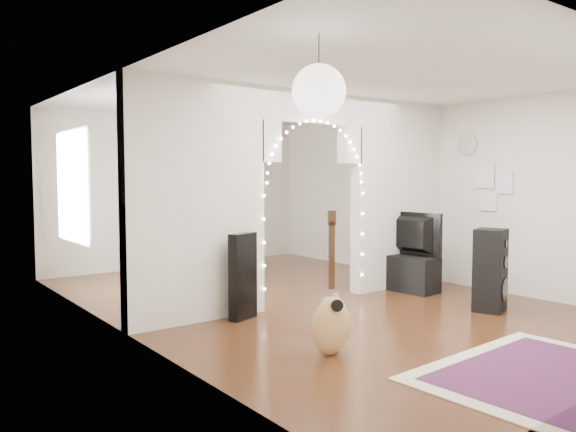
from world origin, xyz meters
TOP-DOWN VIEW (x-y plane):
  - floor at (0.00, 0.00)m, footprint 7.50×7.50m
  - ceiling at (0.00, 0.00)m, footprint 5.00×7.50m
  - wall_back at (0.00, 3.75)m, footprint 5.00×0.02m
  - wall_left at (-2.50, 0.00)m, footprint 0.02×7.50m
  - wall_right at (2.50, 0.00)m, footprint 0.02×7.50m
  - divider_wall at (0.00, 0.00)m, footprint 5.00×0.20m
  - fairy_lights at (0.00, -0.13)m, footprint 1.64×0.04m
  - window at (-2.47, 1.80)m, footprint 0.04×1.20m
  - wall_clock at (2.48, -0.60)m, footprint 0.03×0.31m
  - picture_frames at (2.48, -1.00)m, footprint 0.02×0.50m
  - paper_lantern at (-1.90, -2.40)m, footprint 0.40×0.40m
  - ceiling_fan at (0.00, 2.00)m, footprint 1.10×1.10m
  - area_rug at (-0.23, -3.31)m, footprint 2.17×1.68m
  - guitar_case at (-1.20, -0.25)m, footprint 0.40×0.25m
  - acoustic_guitar at (-1.26, -1.83)m, footprint 0.47×0.32m
  - tabby_cat at (-0.31, -0.73)m, footprint 0.24×0.47m
  - floor_speaker at (1.39, -1.73)m, footprint 0.48×0.44m
  - media_console at (1.53, -0.25)m, footprint 0.47×1.02m
  - tv at (1.53, -0.25)m, footprint 0.21×1.08m
  - bookcase at (-0.33, 3.37)m, footprint 1.36×0.81m
  - dining_table at (-0.27, 3.38)m, footprint 1.34×1.03m
  - flower_vase at (-0.27, 3.38)m, footprint 0.22×0.22m
  - dining_chair_left at (-0.37, 2.90)m, footprint 0.63×0.64m
  - dining_chair_right at (0.11, 2.59)m, footprint 0.71×0.72m

SIDE VIEW (x-z plane):
  - floor at x=0.00m, z-range 0.00..0.00m
  - area_rug at x=-0.23m, z-range 0.00..0.02m
  - tabby_cat at x=-0.31m, z-range -0.03..0.28m
  - dining_chair_left at x=-0.37m, z-range 0.00..0.48m
  - media_console at x=1.53m, z-range 0.00..0.50m
  - dining_chair_right at x=0.11m, z-range 0.00..0.51m
  - acoustic_guitar at x=-1.26m, z-range -0.07..1.05m
  - guitar_case at x=-1.20m, z-range 0.00..0.98m
  - floor_speaker at x=1.39m, z-range 0.00..0.99m
  - dining_table at x=-0.27m, z-range 0.30..1.06m
  - bookcase at x=-0.33m, z-range 0.00..1.37m
  - tv at x=1.53m, z-range 0.50..1.12m
  - flower_vase at x=-0.27m, z-range 0.76..0.95m
  - wall_back at x=0.00m, z-range 0.00..2.70m
  - wall_left at x=-2.50m, z-range 0.00..2.70m
  - wall_right at x=2.50m, z-range 0.00..2.70m
  - divider_wall at x=0.00m, z-range 0.07..2.77m
  - window at x=-2.47m, z-range 0.80..2.20m
  - picture_frames at x=2.48m, z-range 1.15..1.85m
  - fairy_lights at x=0.00m, z-range 0.75..2.35m
  - wall_clock at x=2.48m, z-range 1.95..2.25m
  - paper_lantern at x=-1.90m, z-range 2.05..2.45m
  - ceiling_fan at x=0.00m, z-range 2.25..2.55m
  - ceiling at x=0.00m, z-range 2.69..2.71m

